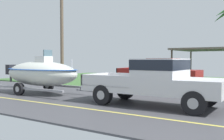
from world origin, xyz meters
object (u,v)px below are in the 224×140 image
(utility_pole, at_px, (62,28))
(carport_awning, at_px, (223,50))
(parked_pickup_background, at_px, (163,71))
(pickup_truck_towing, at_px, (160,80))
(boat_on_trailer, at_px, (41,73))

(utility_pole, bearing_deg, carport_awning, 41.09)
(parked_pickup_background, relative_size, utility_pole, 0.73)
(carport_awning, bearing_deg, pickup_truck_towing, -89.66)
(boat_on_trailer, distance_m, utility_pole, 6.38)
(pickup_truck_towing, height_order, carport_awning, carport_awning)
(pickup_truck_towing, bearing_deg, utility_pole, 154.12)
(pickup_truck_towing, relative_size, parked_pickup_background, 0.98)
(boat_on_trailer, height_order, utility_pole, utility_pole)
(boat_on_trailer, relative_size, parked_pickup_background, 1.05)
(boat_on_trailer, distance_m, parked_pickup_background, 8.32)
(pickup_truck_towing, xyz_separation_m, utility_pole, (-9.71, 4.71, 3.13))
(parked_pickup_background, bearing_deg, carport_awning, 64.00)
(utility_pole, bearing_deg, boat_on_trailer, -57.56)
(parked_pickup_background, distance_m, carport_awning, 6.57)
(parked_pickup_background, xyz_separation_m, utility_pole, (-6.84, -2.67, 3.11))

